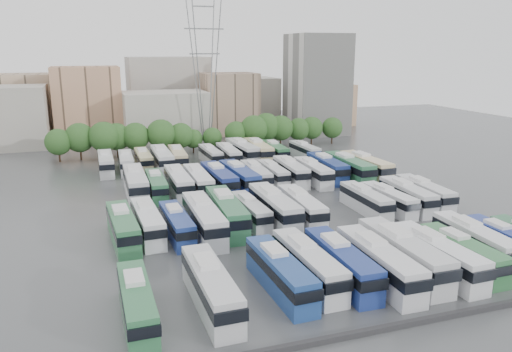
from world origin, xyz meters
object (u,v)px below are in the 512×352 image
object	(u,v)px
bus_r1_s7	(301,207)
bus_r3_s7	(229,155)
bus_r2_s9	(291,171)
bus_r3_s1	(126,162)
bus_r3_s12	(305,151)
bus_r0_s7	(378,262)
bus_r3_s8	(242,151)
bus_r2_s8	(273,173)
bus_r2_s1	(136,183)
bus_r1_s1	(148,222)
bus_r3_s6	(211,155)
bus_r0_s4	(280,272)
bus_r2_s4	(198,181)
bus_r2_s13	(366,166)
bus_r0_s9	(437,255)
bus_r0_s8	(403,254)
bus_r1_s10	(366,200)
bus_r0_s10	(462,253)
bus_r2_s3	(179,182)
electricity_pylon	(205,65)
bus_r2_s11	(327,167)
bus_r1_s6	(274,207)
bus_r2_s12	(349,168)
bus_r2_s7	(256,175)
bus_r0_s5	(308,264)
bus_r3_s0	(106,163)
bus_r1_s12	(407,195)
bus_r1_s3	(204,219)
bus_r1_s4	(227,212)
bus_r2_s5	(219,179)
bus_r3_s4	(178,157)
apartment_tower	(317,85)
bus_r1_s2	(177,224)
bus_r0_s2	(211,287)
bus_r0_s6	(341,262)
bus_r1_s0	(123,227)
bus_r0_s0	(137,302)
bus_r3_s3	(162,159)
bus_r3_s9	(258,150)
bus_r3_s2	(143,159)
bus_r0_s12	(506,241)
bus_r0_s11	(474,240)
bus_r1_s5	(250,211)
bus_r2_s10	(313,172)

from	to	relation	value
bus_r1_s7	bus_r3_s7	bearing A→B (deg)	92.73
bus_r2_s9	bus_r3_s1	xyz separation A→B (m)	(-26.15, 16.77, -0.16)
bus_r3_s12	bus_r0_s7	bearing A→B (deg)	-108.82
bus_r3_s8	bus_r2_s8	bearing A→B (deg)	-93.19
bus_r2_s1	bus_r1_s1	bearing A→B (deg)	-90.39
bus_r3_s6	bus_r3_s8	xyz separation A→B (m)	(6.62, 0.11, 0.39)
bus_r0_s4	bus_r2_s4	size ratio (longest dim) A/B	0.98
bus_r2_s8	bus_r2_s13	bearing A→B (deg)	-5.17
bus_r0_s4	bus_r0_s9	size ratio (longest dim) A/B	0.97
bus_r1_s1	bus_r0_s8	bearing A→B (deg)	-40.98
bus_r1_s10	bus_r3_s1	world-z (taller)	bus_r3_s1
bus_r0_s10	bus_r2_s3	size ratio (longest dim) A/B	0.90
electricity_pylon	bus_r0_s4	world-z (taller)	electricity_pylon
bus_r2_s4	bus_r2_s11	size ratio (longest dim) A/B	0.96
bus_r1_s6	bus_r2_s12	bearing A→B (deg)	39.50
bus_r2_s7	bus_r0_s5	bearing A→B (deg)	-97.87
bus_r3_s0	bus_r1_s12	bearing A→B (deg)	-41.43
bus_r1_s3	bus_r3_s7	world-z (taller)	bus_r1_s3
bus_r1_s3	bus_r1_s4	world-z (taller)	bus_r1_s4
bus_r0_s7	bus_r2_s11	size ratio (longest dim) A/B	1.00
electricity_pylon	bus_r3_s0	size ratio (longest dim) A/B	2.84
bus_r0_s5	bus_r2_s5	size ratio (longest dim) A/B	0.95
bus_r0_s4	bus_r3_s4	bearing A→B (deg)	88.33
bus_r0_s7	bus_r2_s12	size ratio (longest dim) A/B	0.96
apartment_tower	bus_r3_s0	xyz separation A→B (m)	(-55.67, -28.30, -11.16)
bus_r0_s7	bus_r1_s2	xyz separation A→B (m)	(-16.58, 17.97, -0.28)
bus_r1_s10	bus_r2_s7	xyz separation A→B (m)	(-10.08, 17.99, 0.09)
bus_r0_s4	bus_r0_s8	xyz separation A→B (m)	(13.17, -0.30, 0.21)
bus_r2_s11	bus_r0_s2	bearing A→B (deg)	-126.02
bus_r0_s6	bus_r2_s13	size ratio (longest dim) A/B	0.93
apartment_tower	bus_r1_s4	xyz separation A→B (m)	(-42.35, -63.58, -10.90)
bus_r0_s2	bus_r2_s12	xyz separation A→B (m)	(33.29, 35.84, 0.15)
bus_r2_s7	bus_r3_s7	world-z (taller)	bus_r3_s7
bus_r0_s6	bus_r1_s0	world-z (taller)	bus_r0_s6
bus_r0_s0	bus_r2_s12	world-z (taller)	bus_r2_s12
bus_r0_s10	bus_r2_s5	xyz separation A→B (m)	(-16.56, 36.28, 0.27)
bus_r3_s3	bus_r3_s9	distance (m)	19.87
bus_r0_s9	bus_r3_s7	bearing A→B (deg)	95.44
bus_r1_s4	bus_r3_s1	size ratio (longest dim) A/B	1.21
bus_r3_s2	bus_r0_s12	bearing A→B (deg)	-59.57
bus_r0_s11	bus_r2_s3	bearing A→B (deg)	130.25
bus_r0_s10	bus_r3_s0	bearing A→B (deg)	120.26
bus_r0_s2	bus_r1_s5	size ratio (longest dim) A/B	1.17
bus_r2_s8	bus_r3_s0	size ratio (longest dim) A/B	0.91
bus_r0_s7	bus_r1_s0	size ratio (longest dim) A/B	1.05
bus_r2_s1	bus_r2_s8	size ratio (longest dim) A/B	1.25
bus_r0_s6	bus_r3_s8	distance (m)	55.27
bus_r0_s4	bus_r3_s12	world-z (taller)	bus_r0_s4
bus_r2_s4	bus_r2_s10	size ratio (longest dim) A/B	1.03
bus_r0_s2	bus_r3_s1	world-z (taller)	bus_r0_s2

